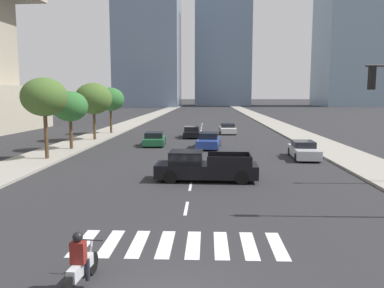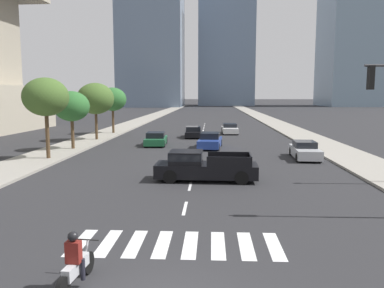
{
  "view_description": "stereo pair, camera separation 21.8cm",
  "coord_description": "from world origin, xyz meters",
  "px_view_note": "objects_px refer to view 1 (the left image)",
  "views": [
    {
      "loc": [
        0.89,
        -8.21,
        4.83
      ],
      "look_at": [
        0.0,
        13.75,
        2.0
      ],
      "focal_mm": 36.08,
      "sensor_mm": 36.0,
      "label": 1
    },
    {
      "loc": [
        1.11,
        -8.2,
        4.83
      ],
      "look_at": [
        0.0,
        13.75,
        2.0
      ],
      "focal_mm": 36.08,
      "sensor_mm": 36.0,
      "label": 2
    }
  ],
  "objects_px": {
    "sedan_black_2": "(191,132)",
    "sedan_blue_3": "(209,141)",
    "street_tree_third": "(94,99)",
    "street_tree_fourth": "(110,99)",
    "sedan_white_0": "(228,129)",
    "pickup_truck": "(201,166)",
    "street_tree_second": "(70,106)",
    "street_tree_nearest": "(44,97)",
    "sedan_green_1": "(154,139)",
    "motorcycle_lead": "(80,265)",
    "sedan_silver_4": "(304,150)"
  },
  "relations": [
    {
      "from": "motorcycle_lead",
      "to": "sedan_green_1",
      "type": "distance_m",
      "value": 27.34
    },
    {
      "from": "street_tree_nearest",
      "to": "street_tree_fourth",
      "type": "distance_m",
      "value": 19.06
    },
    {
      "from": "sedan_silver_4",
      "to": "street_tree_third",
      "type": "xyz_separation_m",
      "value": [
        -19.16,
        10.44,
        3.78
      ]
    },
    {
      "from": "sedan_green_1",
      "to": "street_tree_third",
      "type": "xyz_separation_m",
      "value": [
        -6.77,
        3.43,
        3.81
      ]
    },
    {
      "from": "pickup_truck",
      "to": "street_tree_second",
      "type": "distance_m",
      "value": 16.47
    },
    {
      "from": "street_tree_second",
      "to": "street_tree_nearest",
      "type": "bearing_deg",
      "value": -90.0
    },
    {
      "from": "sedan_green_1",
      "to": "sedan_blue_3",
      "type": "relative_size",
      "value": 0.93
    },
    {
      "from": "pickup_truck",
      "to": "street_tree_third",
      "type": "distance_m",
      "value": 21.97
    },
    {
      "from": "street_tree_nearest",
      "to": "street_tree_second",
      "type": "height_order",
      "value": "street_tree_nearest"
    },
    {
      "from": "sedan_green_1",
      "to": "sedan_black_2",
      "type": "relative_size",
      "value": 1.0
    },
    {
      "from": "sedan_blue_3",
      "to": "street_tree_nearest",
      "type": "relative_size",
      "value": 0.78
    },
    {
      "from": "sedan_green_1",
      "to": "sedan_blue_3",
      "type": "xyz_separation_m",
      "value": [
        5.18,
        -1.58,
        0.05
      ]
    },
    {
      "from": "street_tree_nearest",
      "to": "street_tree_fourth",
      "type": "bearing_deg",
      "value": 90.0
    },
    {
      "from": "sedan_black_2",
      "to": "sedan_blue_3",
      "type": "height_order",
      "value": "sedan_blue_3"
    },
    {
      "from": "sedan_silver_4",
      "to": "street_tree_second",
      "type": "bearing_deg",
      "value": -97.46
    },
    {
      "from": "street_tree_second",
      "to": "sedan_white_0",
      "type": "bearing_deg",
      "value": 46.59
    },
    {
      "from": "motorcycle_lead",
      "to": "street_tree_nearest",
      "type": "height_order",
      "value": "street_tree_nearest"
    },
    {
      "from": "street_tree_second",
      "to": "street_tree_fourth",
      "type": "height_order",
      "value": "street_tree_fourth"
    },
    {
      "from": "motorcycle_lead",
      "to": "sedan_green_1",
      "type": "height_order",
      "value": "motorcycle_lead"
    },
    {
      "from": "sedan_white_0",
      "to": "street_tree_fourth",
      "type": "bearing_deg",
      "value": -86.82
    },
    {
      "from": "sedan_black_2",
      "to": "street_tree_third",
      "type": "bearing_deg",
      "value": 107.47
    },
    {
      "from": "sedan_white_0",
      "to": "street_tree_second",
      "type": "xyz_separation_m",
      "value": [
        -14.33,
        -15.15,
        3.23
      ]
    },
    {
      "from": "sedan_green_1",
      "to": "motorcycle_lead",
      "type": "bearing_deg",
      "value": -178.58
    },
    {
      "from": "sedan_white_0",
      "to": "street_tree_fourth",
      "type": "distance_m",
      "value": 14.84
    },
    {
      "from": "sedan_black_2",
      "to": "street_tree_second",
      "type": "height_order",
      "value": "street_tree_second"
    },
    {
      "from": "sedan_green_1",
      "to": "street_tree_fourth",
      "type": "height_order",
      "value": "street_tree_fourth"
    },
    {
      "from": "motorcycle_lead",
      "to": "street_tree_nearest",
      "type": "distance_m",
      "value": 20.92
    },
    {
      "from": "street_tree_fourth",
      "to": "motorcycle_lead",
      "type": "bearing_deg",
      "value": -77.02
    },
    {
      "from": "sedan_green_1",
      "to": "sedan_blue_3",
      "type": "bearing_deg",
      "value": -109.53
    },
    {
      "from": "sedan_white_0",
      "to": "street_tree_fourth",
      "type": "xyz_separation_m",
      "value": [
        -14.33,
        -1.23,
        3.66
      ]
    },
    {
      "from": "street_tree_nearest",
      "to": "sedan_white_0",
      "type": "bearing_deg",
      "value": 54.76
    },
    {
      "from": "street_tree_third",
      "to": "street_tree_second",
      "type": "bearing_deg",
      "value": -90.0
    },
    {
      "from": "sedan_green_1",
      "to": "street_tree_second",
      "type": "bearing_deg",
      "value": 115.07
    },
    {
      "from": "sedan_blue_3",
      "to": "street_tree_second",
      "type": "xyz_separation_m",
      "value": [
        -11.95,
        -1.97,
        3.17
      ]
    },
    {
      "from": "sedan_black_2",
      "to": "street_tree_third",
      "type": "xyz_separation_m",
      "value": [
        -10.02,
        -3.58,
        3.81
      ]
    },
    {
      "from": "street_tree_nearest",
      "to": "motorcycle_lead",
      "type": "bearing_deg",
      "value": -64.99
    },
    {
      "from": "motorcycle_lead",
      "to": "sedan_green_1",
      "type": "bearing_deg",
      "value": 8.77
    },
    {
      "from": "sedan_white_0",
      "to": "sedan_silver_4",
      "type": "xyz_separation_m",
      "value": [
        4.83,
        -18.61,
        0.03
      ]
    },
    {
      "from": "motorcycle_lead",
      "to": "street_tree_second",
      "type": "distance_m",
      "value": 25.47
    },
    {
      "from": "sedan_black_2",
      "to": "sedan_silver_4",
      "type": "relative_size",
      "value": 0.93
    },
    {
      "from": "street_tree_second",
      "to": "street_tree_fourth",
      "type": "xyz_separation_m",
      "value": [
        0.0,
        13.92,
        0.43
      ]
    },
    {
      "from": "sedan_blue_3",
      "to": "street_tree_fourth",
      "type": "relative_size",
      "value": 0.84
    },
    {
      "from": "motorcycle_lead",
      "to": "street_tree_second",
      "type": "bearing_deg",
      "value": 24.86
    },
    {
      "from": "sedan_black_2",
      "to": "sedan_silver_4",
      "type": "distance_m",
      "value": 16.73
    },
    {
      "from": "street_tree_fourth",
      "to": "sedan_white_0",
      "type": "bearing_deg",
      "value": 4.89
    },
    {
      "from": "street_tree_third",
      "to": "street_tree_fourth",
      "type": "relative_size",
      "value": 1.06
    },
    {
      "from": "sedan_green_1",
      "to": "street_tree_nearest",
      "type": "distance_m",
      "value": 11.73
    },
    {
      "from": "sedan_black_2",
      "to": "street_tree_fourth",
      "type": "height_order",
      "value": "street_tree_fourth"
    },
    {
      "from": "sedan_white_0",
      "to": "pickup_truck",
      "type": "bearing_deg",
      "value": -7.79
    },
    {
      "from": "pickup_truck",
      "to": "sedan_blue_3",
      "type": "distance_m",
      "value": 13.38
    }
  ]
}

